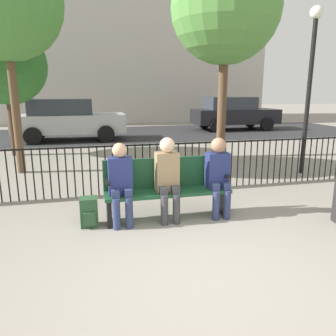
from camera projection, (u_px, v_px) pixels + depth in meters
The scene contains 15 objects.
ground_plane at pixel (205, 278), 3.45m from camera, with size 80.00×80.00×0.00m, color gray.
park_bench at pixel (167, 186), 5.02m from camera, with size 1.91×0.45×0.92m.
seated_person_0 at pixel (121, 180), 4.69m from camera, with size 0.34×0.39×1.21m.
seated_person_1 at pixel (168, 175), 4.85m from camera, with size 0.34×0.39×1.26m.
seated_person_2 at pixel (218, 172), 5.03m from camera, with size 0.34×0.39×1.23m.
backpack at pixel (89, 212), 4.73m from camera, with size 0.25×0.26×0.43m.
fence_railing at pixel (150, 164), 6.25m from camera, with size 9.01×0.03×0.95m.
tree_0 at pixel (7, 66), 9.42m from camera, with size 2.26×2.26×3.77m.
tree_1 at pixel (226, 9), 8.80m from camera, with size 2.97×2.97×5.58m.
tree_2 at pixel (4, 2), 7.03m from camera, with size 2.50×2.50×5.05m.
lamp_post at pixel (311, 67), 7.29m from camera, with size 0.28×0.28×3.71m.
street_surface at pixel (115, 134), 14.81m from camera, with size 24.00×6.00×0.01m.
parked_car_0 at pixel (233, 113), 16.30m from camera, with size 4.20×1.94×1.62m.
parked_car_1 at pixel (68, 119), 12.78m from camera, with size 4.20×1.94×1.62m.
building_facade at pixel (102, 25), 20.99m from camera, with size 20.00×6.00×12.03m.
Camera 1 is at (-1.10, -2.92, 1.92)m, focal length 35.00 mm.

